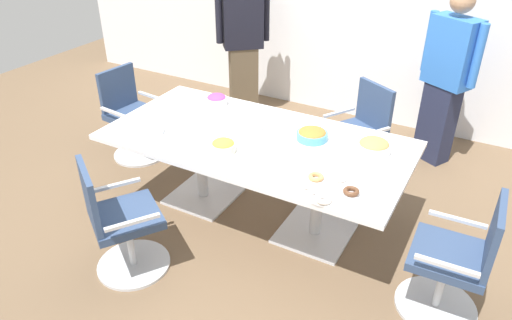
{
  "coord_description": "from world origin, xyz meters",
  "views": [
    {
      "loc": [
        1.62,
        -2.92,
        2.53
      ],
      "look_at": [
        0.0,
        0.0,
        0.55
      ],
      "focal_mm": 33.6,
      "sensor_mm": 36.0,
      "label": 1
    }
  ],
  "objects_px": {
    "office_chair_2": "(119,225)",
    "person_standing_1": "(446,77)",
    "snack_bowl_chips_yellow": "(223,146)",
    "office_chair_3": "(456,265)",
    "office_chair_0": "(358,137)",
    "person_standing_0": "(243,40)",
    "snack_bowl_candy_mix": "(217,100)",
    "office_chair_1": "(132,119)",
    "snack_bowl_pretzels": "(312,134)",
    "donut_platter": "(328,188)",
    "plate_stack": "(151,130)",
    "conference_table": "(256,152)",
    "napkin_pile": "(250,126)",
    "snack_bowl_cookies": "(374,146)"
  },
  "relations": [
    {
      "from": "donut_platter",
      "to": "plate_stack",
      "type": "height_order",
      "value": "plate_stack"
    },
    {
      "from": "office_chair_1",
      "to": "office_chair_3",
      "type": "height_order",
      "value": "same"
    },
    {
      "from": "person_standing_1",
      "to": "snack_bowl_chips_yellow",
      "type": "xyz_separation_m",
      "value": [
        -1.23,
        -2.04,
        -0.09
      ]
    },
    {
      "from": "office_chair_3",
      "to": "donut_platter",
      "type": "relative_size",
      "value": 2.29
    },
    {
      "from": "napkin_pile",
      "to": "office_chair_2",
      "type": "bearing_deg",
      "value": -110.82
    },
    {
      "from": "snack_bowl_candy_mix",
      "to": "office_chair_1",
      "type": "bearing_deg",
      "value": -176.32
    },
    {
      "from": "donut_platter",
      "to": "plate_stack",
      "type": "relative_size",
      "value": 1.99
    },
    {
      "from": "conference_table",
      "to": "plate_stack",
      "type": "distance_m",
      "value": 0.86
    },
    {
      "from": "office_chair_2",
      "to": "napkin_pile",
      "type": "height_order",
      "value": "office_chair_2"
    },
    {
      "from": "person_standing_0",
      "to": "napkin_pile",
      "type": "distance_m",
      "value": 1.92
    },
    {
      "from": "office_chair_1",
      "to": "snack_bowl_pretzels",
      "type": "bearing_deg",
      "value": 93.14
    },
    {
      "from": "office_chair_0",
      "to": "person_standing_0",
      "type": "relative_size",
      "value": 0.51
    },
    {
      "from": "office_chair_1",
      "to": "donut_platter",
      "type": "xyz_separation_m",
      "value": [
        2.4,
        -0.74,
        0.36
      ]
    },
    {
      "from": "donut_platter",
      "to": "napkin_pile",
      "type": "relative_size",
      "value": 2.61
    },
    {
      "from": "office_chair_1",
      "to": "donut_platter",
      "type": "distance_m",
      "value": 2.53
    },
    {
      "from": "conference_table",
      "to": "snack_bowl_chips_yellow",
      "type": "relative_size",
      "value": 12.84
    },
    {
      "from": "donut_platter",
      "to": "office_chair_0",
      "type": "bearing_deg",
      "value": 99.46
    },
    {
      "from": "donut_platter",
      "to": "plate_stack",
      "type": "distance_m",
      "value": 1.55
    },
    {
      "from": "snack_bowl_chips_yellow",
      "to": "office_chair_1",
      "type": "bearing_deg",
      "value": 157.54
    },
    {
      "from": "snack_bowl_pretzels",
      "to": "donut_platter",
      "type": "relative_size",
      "value": 0.62
    },
    {
      "from": "snack_bowl_candy_mix",
      "to": "snack_bowl_pretzels",
      "type": "bearing_deg",
      "value": -10.62
    },
    {
      "from": "person_standing_0",
      "to": "person_standing_1",
      "type": "height_order",
      "value": "person_standing_0"
    },
    {
      "from": "person_standing_0",
      "to": "plate_stack",
      "type": "xyz_separation_m",
      "value": [
        0.33,
        -2.04,
        -0.16
      ]
    },
    {
      "from": "office_chair_2",
      "to": "snack_bowl_chips_yellow",
      "type": "height_order",
      "value": "office_chair_2"
    },
    {
      "from": "office_chair_2",
      "to": "person_standing_1",
      "type": "bearing_deg",
      "value": 93.4
    },
    {
      "from": "person_standing_0",
      "to": "plate_stack",
      "type": "distance_m",
      "value": 2.07
    },
    {
      "from": "office_chair_2",
      "to": "office_chair_3",
      "type": "xyz_separation_m",
      "value": [
        2.16,
        0.73,
        0.0
      ]
    },
    {
      "from": "snack_bowl_chips_yellow",
      "to": "donut_platter",
      "type": "distance_m",
      "value": 0.89
    },
    {
      "from": "office_chair_3",
      "to": "snack_bowl_pretzels",
      "type": "xyz_separation_m",
      "value": [
        -1.23,
        0.51,
        0.39
      ]
    },
    {
      "from": "office_chair_0",
      "to": "donut_platter",
      "type": "relative_size",
      "value": 2.29
    },
    {
      "from": "office_chair_0",
      "to": "snack_bowl_chips_yellow",
      "type": "height_order",
      "value": "office_chair_0"
    },
    {
      "from": "office_chair_3",
      "to": "napkin_pile",
      "type": "bearing_deg",
      "value": 75.09
    },
    {
      "from": "office_chair_1",
      "to": "snack_bowl_pretzels",
      "type": "distance_m",
      "value": 2.06
    },
    {
      "from": "plate_stack",
      "to": "napkin_pile",
      "type": "xyz_separation_m",
      "value": [
        0.68,
        0.41,
        0.02
      ]
    },
    {
      "from": "person_standing_1",
      "to": "snack_bowl_candy_mix",
      "type": "height_order",
      "value": "person_standing_1"
    },
    {
      "from": "snack_bowl_cookies",
      "to": "snack_bowl_candy_mix",
      "type": "height_order",
      "value": "snack_bowl_cookies"
    },
    {
      "from": "office_chair_0",
      "to": "snack_bowl_pretzels",
      "type": "xyz_separation_m",
      "value": [
        -0.13,
        -0.85,
        0.39
      ]
    },
    {
      "from": "office_chair_1",
      "to": "person_standing_0",
      "type": "height_order",
      "value": "person_standing_0"
    },
    {
      "from": "office_chair_2",
      "to": "snack_bowl_chips_yellow",
      "type": "distance_m",
      "value": 0.94
    },
    {
      "from": "office_chair_2",
      "to": "snack_bowl_cookies",
      "type": "relative_size",
      "value": 3.62
    },
    {
      "from": "person_standing_1",
      "to": "snack_bowl_candy_mix",
      "type": "bearing_deg",
      "value": 66.09
    },
    {
      "from": "office_chair_3",
      "to": "office_chair_2",
      "type": "bearing_deg",
      "value": 106.81
    },
    {
      "from": "office_chair_2",
      "to": "plate_stack",
      "type": "relative_size",
      "value": 4.55
    },
    {
      "from": "office_chair_0",
      "to": "person_standing_0",
      "type": "xyz_separation_m",
      "value": [
        -1.64,
        0.66,
        0.53
      ]
    },
    {
      "from": "office_chair_0",
      "to": "office_chair_1",
      "type": "bearing_deg",
      "value": 49.55
    },
    {
      "from": "conference_table",
      "to": "snack_bowl_chips_yellow",
      "type": "height_order",
      "value": "snack_bowl_chips_yellow"
    },
    {
      "from": "office_chair_0",
      "to": "office_chair_3",
      "type": "distance_m",
      "value": 1.75
    },
    {
      "from": "snack_bowl_candy_mix",
      "to": "plate_stack",
      "type": "relative_size",
      "value": 0.95
    },
    {
      "from": "snack_bowl_cookies",
      "to": "napkin_pile",
      "type": "xyz_separation_m",
      "value": [
        -0.98,
        -0.14,
        -0.01
      ]
    },
    {
      "from": "person_standing_1",
      "to": "plate_stack",
      "type": "xyz_separation_m",
      "value": [
        -1.9,
        -2.07,
        -0.11
      ]
    }
  ]
}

